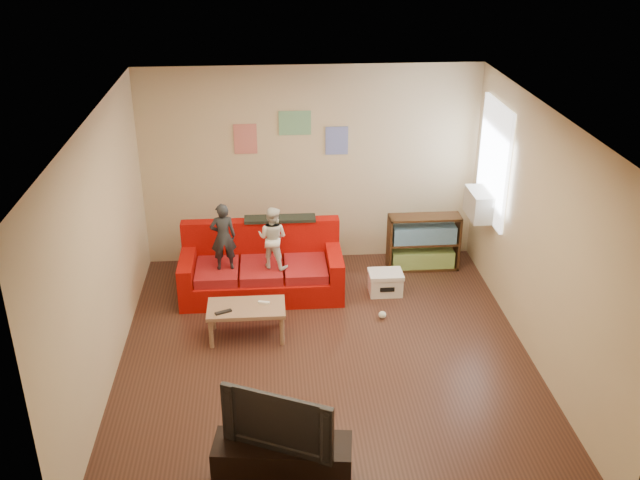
{
  "coord_description": "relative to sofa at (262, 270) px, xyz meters",
  "views": [
    {
      "loc": [
        -0.56,
        -6.54,
        4.5
      ],
      "look_at": [
        0.0,
        0.8,
        1.05
      ],
      "focal_mm": 40.0,
      "sensor_mm": 36.0,
      "label": 1
    }
  ],
  "objects": [
    {
      "name": "artwork_right",
      "position": [
        1.04,
        0.92,
        1.4
      ],
      "size": [
        0.3,
        0.01,
        0.38
      ],
      "primitive_type": "cube",
      "color": "#727FCC",
      "rests_on": "room_shell"
    },
    {
      "name": "television",
      "position": [
        0.17,
        -3.42,
        0.42
      ],
      "size": [
        0.93,
        0.53,
        0.56
      ],
      "primitive_type": "imported",
      "rotation": [
        0.0,
        0.0,
        -0.44
      ],
      "color": "black",
      "rests_on": "tv_stand"
    },
    {
      "name": "child_a",
      "position": [
        -0.45,
        -0.17,
        0.56
      ],
      "size": [
        0.34,
        0.24,
        0.86
      ],
      "primitive_type": "imported",
      "rotation": [
        0.0,
        0.0,
        3.25
      ],
      "color": "#222529",
      "rests_on": "sofa"
    },
    {
      "name": "window",
      "position": [
        2.91,
        0.09,
        1.34
      ],
      "size": [
        0.04,
        1.08,
        1.48
      ],
      "primitive_type": "cube",
      "color": "white",
      "rests_on": "room_shell"
    },
    {
      "name": "remote",
      "position": [
        -0.43,
        -1.2,
        0.11
      ],
      "size": [
        0.19,
        0.12,
        0.02
      ],
      "primitive_type": "cube",
      "rotation": [
        0.0,
        0.0,
        0.42
      ],
      "color": "black",
      "rests_on": "coffee_table"
    },
    {
      "name": "ac_unit",
      "position": [
        2.79,
        0.09,
        0.78
      ],
      "size": [
        0.28,
        0.55,
        0.35
      ],
      "primitive_type": "cube",
      "color": "#B7B2A3",
      "rests_on": "window"
    },
    {
      "name": "tissue",
      "position": [
        1.44,
        -0.8,
        -0.25
      ],
      "size": [
        0.1,
        0.1,
        0.09
      ],
      "primitive_type": "sphere",
      "rotation": [
        0.0,
        0.0,
        0.12
      ],
      "color": "white",
      "rests_on": "ground"
    },
    {
      "name": "bookshelf",
      "position": [
        2.18,
        0.47,
        0.04
      ],
      "size": [
        0.96,
        0.29,
        0.77
      ],
      "color": "#3A2311",
      "rests_on": "ground"
    },
    {
      "name": "sofa",
      "position": [
        0.0,
        0.0,
        0.0
      ],
      "size": [
        2.03,
        0.93,
        0.89
      ],
      "color": "#A90B05",
      "rests_on": "ground"
    },
    {
      "name": "room_shell",
      "position": [
        0.69,
        -1.56,
        1.05
      ],
      "size": [
        4.52,
        5.02,
        2.72
      ],
      "color": "#46281D",
      "rests_on": "ground"
    },
    {
      "name": "game_controller",
      "position": [
        0.02,
        -1.03,
        0.11
      ],
      "size": [
        0.13,
        0.07,
        0.03
      ],
      "primitive_type": "cube",
      "rotation": [
        0.0,
        0.0,
        -0.28
      ],
      "color": "white",
      "rests_on": "coffee_table"
    },
    {
      "name": "artwork_center",
      "position": [
        0.49,
        0.92,
        1.65
      ],
      "size": [
        0.42,
        0.01,
        0.32
      ],
      "primitive_type": "cube",
      "color": "#72B27F",
      "rests_on": "room_shell"
    },
    {
      "name": "file_box",
      "position": [
        1.57,
        -0.19,
        -0.15
      ],
      "size": [
        0.43,
        0.33,
        0.3
      ],
      "color": "white",
      "rests_on": "ground"
    },
    {
      "name": "child_b",
      "position": [
        0.15,
        -0.17,
        0.52
      ],
      "size": [
        0.48,
        0.43,
        0.8
      ],
      "primitive_type": "imported",
      "rotation": [
        0.0,
        0.0,
        2.72
      ],
      "color": "white",
      "rests_on": "sofa"
    },
    {
      "name": "coffee_table",
      "position": [
        -0.18,
        -1.08,
        0.04
      ],
      "size": [
        0.88,
        0.48,
        0.4
      ],
      "color": "#9E7759",
      "rests_on": "ground"
    },
    {
      "name": "artwork_left",
      "position": [
        -0.16,
        0.92,
        1.45
      ],
      "size": [
        0.3,
        0.01,
        0.4
      ],
      "primitive_type": "cube",
      "color": "#D87266",
      "rests_on": "room_shell"
    },
    {
      "name": "tv_stand",
      "position": [
        0.17,
        -3.42,
        -0.08
      ],
      "size": [
        1.2,
        0.54,
        0.44
      ],
      "primitive_type": "cube",
      "rotation": [
        0.0,
        0.0,
        -0.13
      ],
      "color": "black",
      "rests_on": "ground"
    }
  ]
}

